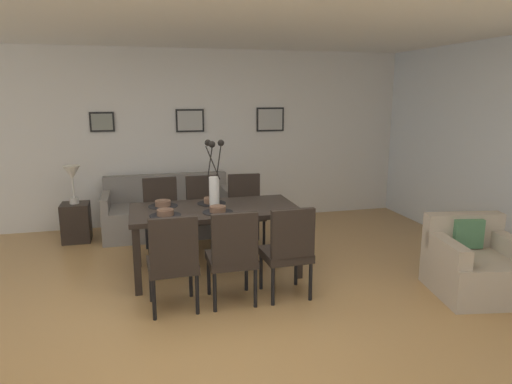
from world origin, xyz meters
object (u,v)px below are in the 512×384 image
at_px(dining_chair_mid_left, 288,248).
at_px(bowl_far_right, 212,200).
at_px(centerpiece_vase, 214,182).
at_px(side_table, 76,222).
at_px(bowl_far_left, 218,209).
at_px(armchair, 475,266).
at_px(dining_chair_far_left, 233,253).
at_px(sofa, 169,214).
at_px(dining_chair_near_right, 162,211).
at_px(dining_chair_near_left, 173,258).
at_px(framed_picture_center, 190,121).
at_px(framed_picture_right, 270,119).
at_px(bowl_near_right, 163,203).
at_px(framed_picture_left, 102,122).
at_px(dining_table, 215,215).
at_px(bowl_near_left, 165,212).
at_px(dining_chair_mid_right, 246,206).
at_px(dining_chair_far_right, 205,209).
at_px(table_lamp, 72,176).

height_order(dining_chair_mid_left, bowl_far_right, dining_chair_mid_left).
xyz_separation_m(centerpiece_vase, side_table, (-1.63, 1.55, -0.76)).
height_order(bowl_far_left, armchair, bowl_far_left).
relative_size(dining_chair_far_left, sofa, 0.52).
distance_m(dining_chair_near_right, armchair, 3.59).
bearing_deg(dining_chair_near_left, side_table, 114.80).
distance_m(framed_picture_center, framed_picture_right, 1.25).
distance_m(bowl_near_right, framed_picture_left, 2.18).
bearing_deg(side_table, dining_chair_far_left, -55.31).
relative_size(dining_table, bowl_near_left, 10.59).
relative_size(side_table, framed_picture_center, 1.25).
distance_m(dining_chair_mid_right, framed_picture_center, 1.72).
bearing_deg(dining_table, bowl_near_right, 159.37).
distance_m(dining_chair_far_right, framed_picture_center, 1.62).
relative_size(dining_chair_far_left, bowl_far_right, 5.41).
relative_size(armchair, framed_picture_right, 2.13).
relative_size(dining_chair_near_left, sofa, 0.52).
bearing_deg(centerpiece_vase, dining_table, -124.65).
xyz_separation_m(framed_picture_left, framed_picture_right, (2.49, -0.00, 0.00)).
xyz_separation_m(bowl_near_left, armchair, (2.94, -0.99, -0.49)).
bearing_deg(bowl_near_right, dining_chair_mid_left, -43.12).
xyz_separation_m(dining_chair_far_left, bowl_near_right, (-0.56, 1.04, 0.27)).
relative_size(bowl_near_left, framed_picture_right, 0.39).
xyz_separation_m(side_table, framed_picture_left, (0.38, 0.56, 1.30)).
bearing_deg(bowl_far_left, dining_chair_mid_right, 62.76).
bearing_deg(side_table, dining_chair_mid_left, -47.39).
xyz_separation_m(bowl_near_right, bowl_far_right, (0.54, 0.00, 0.00)).
distance_m(dining_chair_mid_left, bowl_far_left, 0.89).
xyz_separation_m(dining_chair_mid_right, side_table, (-2.18, 0.69, -0.25)).
distance_m(dining_table, framed_picture_right, 2.61).
distance_m(side_table, framed_picture_center, 2.16).
height_order(bowl_far_left, framed_picture_right, framed_picture_right).
bearing_deg(framed_picture_left, framed_picture_right, -0.00).
bearing_deg(framed_picture_left, dining_chair_mid_right, -34.78).
bearing_deg(framed_picture_center, framed_picture_right, -0.00).
xyz_separation_m(dining_chair_far_right, framed_picture_left, (-1.26, 1.24, 1.05)).
bearing_deg(dining_table, centerpiece_vase, 55.35).
height_order(dining_chair_mid_right, sofa, dining_chair_mid_right).
relative_size(dining_chair_far_left, bowl_near_right, 5.41).
height_order(dining_chair_far_right, centerpiece_vase, centerpiece_vase).
xyz_separation_m(dining_table, dining_chair_mid_left, (0.57, -0.83, -0.15)).
bearing_deg(framed_picture_right, dining_chair_mid_right, -119.19).
distance_m(dining_chair_far_left, centerpiece_vase, 0.98).
bearing_deg(table_lamp, dining_chair_mid_right, -17.58).
xyz_separation_m(dining_chair_mid_left, framed_picture_left, (-1.81, 2.95, 1.05)).
bearing_deg(armchair, side_table, 145.73).
distance_m(dining_chair_near_right, bowl_far_left, 1.23).
bearing_deg(bowl_far_left, bowl_near_right, 143.02).
distance_m(dining_chair_far_right, framed_picture_left, 2.05).
xyz_separation_m(bowl_near_right, framed_picture_right, (1.79, 1.91, 0.78)).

